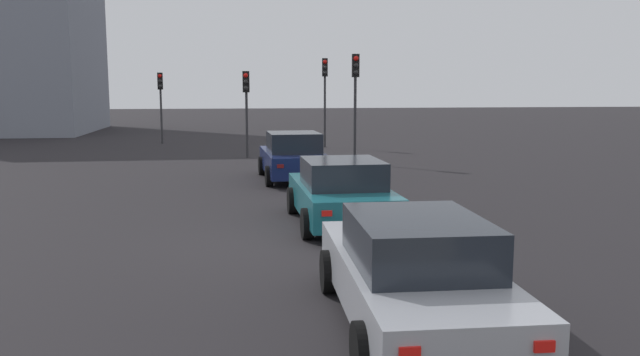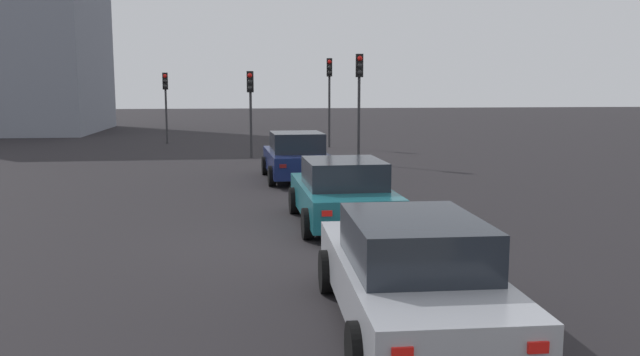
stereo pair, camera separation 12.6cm
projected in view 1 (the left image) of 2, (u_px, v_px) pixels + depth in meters
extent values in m
cube|color=black|center=(265.00, 247.00, 12.73)|extent=(160.00, 160.00, 0.20)
cube|color=#141E4C|center=(293.00, 161.00, 21.21)|extent=(4.40, 2.00, 0.68)
cube|color=#1E232B|center=(294.00, 142.00, 20.91)|extent=(2.01, 1.69, 0.64)
cylinder|color=black|center=(314.00, 165.00, 22.72)|extent=(0.65, 0.24, 0.64)
cylinder|color=black|center=(262.00, 166.00, 22.41)|extent=(0.65, 0.24, 0.64)
cylinder|color=black|center=(328.00, 175.00, 20.10)|extent=(0.65, 0.24, 0.64)
cylinder|color=black|center=(269.00, 176.00, 19.79)|extent=(0.65, 0.24, 0.64)
cube|color=maroon|center=(324.00, 165.00, 19.18)|extent=(0.04, 0.20, 0.11)
cube|color=maroon|center=(280.00, 166.00, 18.95)|extent=(0.04, 0.20, 0.11)
cube|color=#19606B|center=(341.00, 199.00, 14.32)|extent=(4.35, 1.94, 0.63)
cube|color=#1E232B|center=(343.00, 173.00, 14.02)|extent=(1.97, 1.67, 0.59)
cylinder|color=black|center=(368.00, 198.00, 15.81)|extent=(0.64, 0.23, 0.64)
cylinder|color=black|center=(293.00, 201.00, 15.52)|extent=(0.64, 0.23, 0.64)
cylinder|color=black|center=(397.00, 221.00, 13.18)|extent=(0.64, 0.23, 0.64)
cylinder|color=black|center=(307.00, 224.00, 12.90)|extent=(0.64, 0.23, 0.64)
cube|color=red|center=(396.00, 211.00, 12.27)|extent=(0.03, 0.20, 0.11)
cube|color=red|center=(327.00, 213.00, 12.07)|extent=(0.03, 0.20, 0.11)
cube|color=#A8AAB2|center=(412.00, 283.00, 8.17)|extent=(4.79, 1.88, 0.63)
cube|color=#1E232B|center=(417.00, 240.00, 7.85)|extent=(2.18, 1.60, 0.59)
cylinder|color=black|center=(443.00, 268.00, 9.75)|extent=(0.65, 0.24, 0.64)
cylinder|color=black|center=(329.00, 271.00, 9.56)|extent=(0.65, 0.24, 0.64)
cylinder|color=black|center=(526.00, 344.00, 6.86)|extent=(0.65, 0.24, 0.64)
cylinder|color=black|center=(364.00, 352.00, 6.67)|extent=(0.65, 0.24, 0.64)
cube|color=red|center=(544.00, 347.00, 5.88)|extent=(0.04, 0.20, 0.11)
cube|color=red|center=(410.00, 353.00, 5.74)|extent=(0.04, 0.20, 0.11)
cylinder|color=#2D2D30|center=(355.00, 121.00, 25.47)|extent=(0.11, 0.11, 3.43)
cube|color=black|center=(356.00, 66.00, 25.10)|extent=(0.22, 0.29, 0.90)
sphere|color=red|center=(356.00, 58.00, 24.96)|extent=(0.20, 0.20, 0.20)
sphere|color=black|center=(356.00, 65.00, 24.99)|extent=(0.20, 0.20, 0.20)
sphere|color=black|center=(356.00, 72.00, 25.03)|extent=(0.20, 0.20, 0.20)
cylinder|color=#2D2D30|center=(247.00, 125.00, 27.71)|extent=(0.11, 0.11, 2.82)
cube|color=black|center=(246.00, 82.00, 27.39)|extent=(0.23, 0.30, 0.90)
sphere|color=red|center=(246.00, 75.00, 27.25)|extent=(0.20, 0.20, 0.20)
sphere|color=black|center=(246.00, 82.00, 27.28)|extent=(0.20, 0.20, 0.20)
sphere|color=black|center=(246.00, 88.00, 27.32)|extent=(0.20, 0.20, 0.20)
cylinder|color=#2D2D30|center=(161.00, 117.00, 34.56)|extent=(0.11, 0.11, 2.91)
cube|color=black|center=(160.00, 81.00, 34.23)|extent=(0.22, 0.29, 0.90)
sphere|color=red|center=(160.00, 76.00, 34.08)|extent=(0.20, 0.20, 0.20)
sphere|color=black|center=(160.00, 81.00, 34.12)|extent=(0.20, 0.20, 0.20)
sphere|color=black|center=(160.00, 86.00, 34.16)|extent=(0.20, 0.20, 0.20)
cylinder|color=#2D2D30|center=(325.00, 112.00, 32.38)|extent=(0.11, 0.11, 3.57)
cube|color=black|center=(325.00, 67.00, 32.01)|extent=(0.24, 0.30, 0.90)
sphere|color=red|center=(325.00, 62.00, 31.86)|extent=(0.20, 0.20, 0.20)
sphere|color=black|center=(325.00, 67.00, 31.90)|extent=(0.20, 0.20, 0.20)
sphere|color=black|center=(325.00, 73.00, 31.94)|extent=(0.20, 0.20, 0.20)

